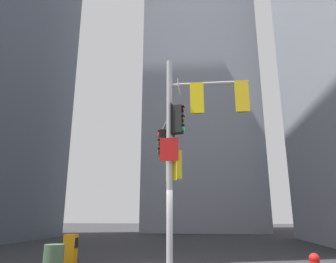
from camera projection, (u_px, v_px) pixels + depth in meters
building_mid_block at (200, 74)px, 40.64m from camera, size 12.74×12.74×39.41m
signal_pole_assembly at (184, 135)px, 10.96m from camera, size 3.61×3.02×7.26m
newspaper_box at (70, 248)px, 11.46m from camera, size 0.45×0.36×1.01m
trash_bin at (53, 261)px, 8.64m from camera, size 0.56×0.56×0.90m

